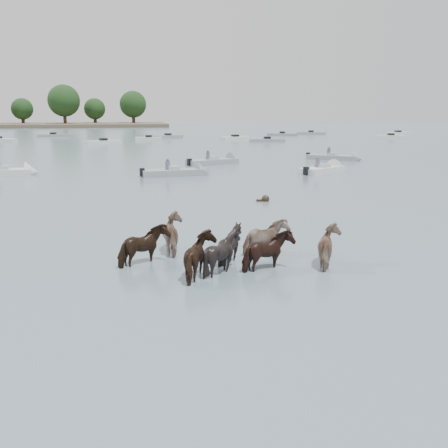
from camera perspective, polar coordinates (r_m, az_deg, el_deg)
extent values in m
plane|color=#4C5E6D|center=(14.91, -1.67, -6.42)|extent=(400.00, 400.00, 0.00)
imported|color=black|center=(16.58, -9.01, -2.72)|extent=(1.88, 1.69, 1.48)
imported|color=gray|center=(17.96, -5.29, -1.32)|extent=(1.87, 1.96, 1.54)
imported|color=black|center=(16.66, 0.73, -2.57)|extent=(1.52, 1.41, 1.43)
imported|color=gray|center=(17.61, 4.65, -1.79)|extent=(1.85, 1.40, 1.42)
imported|color=black|center=(15.15, -2.48, -3.94)|extent=(1.46, 1.65, 1.53)
imported|color=black|center=(15.55, -0.19, -3.50)|extent=(1.39, 1.24, 1.53)
imported|color=black|center=(15.87, 4.88, -3.38)|extent=(1.87, 1.41, 1.44)
imported|color=#826A58|center=(16.67, 11.99, -2.77)|extent=(1.35, 1.54, 1.47)
sphere|color=black|center=(27.96, 4.65, 2.81)|extent=(0.44, 0.44, 0.44)
cube|color=black|center=(27.92, 4.16, 2.59)|extent=(0.50, 0.22, 0.18)
cube|color=silver|center=(42.59, -23.37, 5.30)|extent=(4.07, 1.65, 0.55)
cone|color=silver|center=(42.22, -20.67, 5.46)|extent=(0.92, 1.61, 1.60)
cube|color=#99ADB7|center=(42.56, -23.41, 5.76)|extent=(0.81, 1.13, 0.35)
cube|color=gray|center=(39.09, -5.71, 5.70)|extent=(4.86, 2.15, 0.55)
cone|color=gray|center=(39.64, -2.37, 5.84)|extent=(1.09, 1.70, 1.60)
cube|color=#99ADB7|center=(39.05, -5.72, 6.21)|extent=(0.93, 1.21, 0.35)
cube|color=black|center=(38.66, -9.14, 5.75)|extent=(0.39, 0.39, 0.60)
cylinder|color=#595966|center=(39.00, -6.32, 6.48)|extent=(0.36, 0.36, 0.70)
sphere|color=#595966|center=(38.96, -6.33, 7.14)|extent=(0.24, 0.24, 0.24)
cube|color=gray|center=(47.12, -1.32, 6.93)|extent=(5.08, 3.36, 0.55)
cone|color=gray|center=(48.46, 1.11, 7.08)|extent=(1.45, 1.82, 1.60)
cube|color=#99ADB7|center=(47.09, -1.32, 7.35)|extent=(1.17, 1.34, 0.35)
cube|color=black|center=(45.87, -3.89, 6.93)|extent=(0.46, 0.46, 0.60)
cylinder|color=#595966|center=(47.01, -1.81, 7.58)|extent=(0.36, 0.36, 0.70)
sphere|color=#595966|center=(46.97, -1.81, 8.13)|extent=(0.24, 0.24, 0.24)
cube|color=silver|center=(41.29, 10.90, 5.90)|extent=(4.38, 3.69, 0.55)
cone|color=silver|center=(43.04, 12.50, 6.09)|extent=(1.64, 1.83, 1.60)
cube|color=#99ADB7|center=(41.25, 10.92, 6.38)|extent=(1.29, 1.38, 0.35)
cube|color=black|center=(39.56, 9.18, 5.90)|extent=(0.49, 0.49, 0.60)
cylinder|color=#595966|center=(41.08, 10.41, 6.66)|extent=(0.36, 0.36, 0.70)
sphere|color=#595966|center=(41.04, 10.44, 7.28)|extent=(0.24, 0.24, 0.24)
cube|color=gray|center=(52.62, 12.02, 7.25)|extent=(5.01, 4.16, 0.55)
cone|color=gray|center=(52.16, 14.72, 7.07)|extent=(1.65, 1.83, 1.60)
cube|color=#99ADB7|center=(52.59, 12.04, 7.63)|extent=(1.30, 1.38, 0.35)
cube|color=black|center=(53.19, 9.38, 7.58)|extent=(0.49, 0.49, 0.60)
cylinder|color=#595966|center=(52.43, 11.64, 7.85)|extent=(0.36, 0.36, 0.70)
sphere|color=#595966|center=(52.39, 11.66, 8.34)|extent=(0.24, 0.24, 0.24)
cube|color=gray|center=(101.42, -18.54, 9.34)|extent=(5.86, 2.11, 0.60)
cube|color=black|center=(101.41, -18.56, 9.55)|extent=(1.10, 1.10, 0.50)
cube|color=silver|center=(78.14, -13.33, 8.87)|extent=(5.42, 3.51, 0.60)
cube|color=black|center=(78.12, -13.35, 9.14)|extent=(1.32, 1.32, 0.50)
cube|color=silver|center=(86.31, -8.40, 9.39)|extent=(4.48, 2.03, 0.60)
cube|color=black|center=(86.30, -8.41, 9.64)|extent=(1.12, 1.12, 0.50)
cube|color=gray|center=(92.84, -6.28, 9.67)|extent=(5.51, 3.35, 0.60)
cube|color=black|center=(92.82, -6.29, 9.90)|extent=(1.30, 1.30, 0.50)
cube|color=silver|center=(87.39, 1.26, 9.56)|extent=(5.37, 3.41, 0.60)
cube|color=black|center=(87.37, 1.26, 9.81)|extent=(1.31, 1.31, 0.50)
cube|color=gray|center=(81.04, 4.84, 9.28)|extent=(5.63, 2.02, 0.60)
cube|color=black|center=(81.02, 4.85, 9.55)|extent=(1.09, 1.09, 0.50)
cube|color=gray|center=(101.00, 6.54, 9.89)|extent=(5.97, 3.68, 0.60)
cube|color=black|center=(100.98, 6.54, 10.11)|extent=(1.31, 1.31, 0.50)
cube|color=gray|center=(107.26, 9.69, 9.95)|extent=(6.16, 2.86, 0.60)
cube|color=black|center=(107.24, 9.69, 10.15)|extent=(1.21, 1.21, 0.50)
cube|color=silver|center=(97.01, 18.14, 9.25)|extent=(5.06, 2.41, 0.60)
cube|color=black|center=(96.99, 18.16, 9.47)|extent=(1.17, 1.17, 0.50)
cube|color=silver|center=(111.41, 18.86, 9.55)|extent=(5.75, 2.90, 0.60)
cube|color=black|center=(111.39, 18.87, 9.75)|extent=(1.23, 1.23, 0.50)
cylinder|color=#382619|center=(170.94, -21.54, 10.61)|extent=(1.00, 1.00, 2.92)
sphere|color=black|center=(170.91, -21.64, 11.88)|extent=(6.48, 6.48, 6.48)
cylinder|color=#382619|center=(163.54, -17.35, 11.09)|extent=(1.00, 1.00, 4.25)
sphere|color=black|center=(163.54, -17.48, 13.02)|extent=(9.44, 9.44, 9.44)
cylinder|color=#382619|center=(168.47, -14.20, 11.08)|extent=(1.00, 1.00, 2.94)
sphere|color=black|center=(168.44, -14.27, 12.38)|extent=(6.53, 6.53, 6.53)
cylinder|color=#382619|center=(165.75, -10.08, 11.37)|extent=(1.00, 1.00, 3.70)
sphere|color=black|center=(165.73, -10.14, 13.04)|extent=(8.22, 8.22, 8.22)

